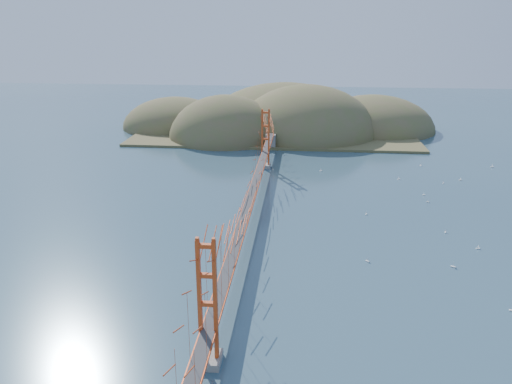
# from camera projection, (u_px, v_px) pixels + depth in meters

# --- Properties ---
(ground) EXTENTS (320.00, 320.00, 0.00)m
(ground) POSITION_uv_depth(u_px,v_px,m) (249.00, 226.00, 70.81)
(ground) COLOR #335266
(ground) RESTS_ON ground
(bridge) EXTENTS (2.20, 94.40, 12.00)m
(bridge) POSITION_uv_depth(u_px,v_px,m) (248.00, 179.00, 68.69)
(bridge) COLOR gray
(bridge) RESTS_ON ground
(far_headlands) EXTENTS (84.00, 58.00, 25.00)m
(far_headlands) POSITION_uv_depth(u_px,v_px,m) (285.00, 128.00, 135.07)
(far_headlands) COLOR brown
(far_headlands) RESTS_ON ground
(sailboat_1) EXTENTS (0.66, 0.66, 0.72)m
(sailboat_1) POSITION_uv_depth(u_px,v_px,m) (453.00, 266.00, 59.04)
(sailboat_1) COLOR white
(sailboat_1) RESTS_ON ground
(sailboat_16) EXTENTS (0.54, 0.54, 0.57)m
(sailboat_16) POSITION_uv_depth(u_px,v_px,m) (428.00, 201.00, 80.17)
(sailboat_16) COLOR white
(sailboat_16) RESTS_ON ground
(sailboat_8) EXTENTS (0.51, 0.45, 0.58)m
(sailboat_8) POSITION_uv_depth(u_px,v_px,m) (424.00, 194.00, 83.39)
(sailboat_8) COLOR white
(sailboat_8) RESTS_ON ground
(sailboat_0) EXTENTS (0.45, 0.49, 0.55)m
(sailboat_0) POSITION_uv_depth(u_px,v_px,m) (445.00, 232.00, 68.67)
(sailboat_0) COLOR white
(sailboat_0) RESTS_ON ground
(sailboat_7) EXTENTS (0.57, 0.51, 0.65)m
(sailboat_7) POSITION_uv_depth(u_px,v_px,m) (460.00, 180.00, 91.12)
(sailboat_7) COLOR white
(sailboat_7) RESTS_ON ground
(sailboat_17) EXTENTS (0.64, 0.53, 0.74)m
(sailboat_17) POSITION_uv_depth(u_px,v_px,m) (492.00, 167.00, 99.20)
(sailboat_17) COLOR white
(sailboat_17) RESTS_ON ground
(sailboat_13) EXTENTS (0.54, 0.47, 0.62)m
(sailboat_13) POSITION_uv_depth(u_px,v_px,m) (478.00, 248.00, 63.80)
(sailboat_13) COLOR white
(sailboat_13) RESTS_ON ground
(sailboat_6) EXTENTS (0.62, 0.62, 0.65)m
(sailboat_6) POSITION_uv_depth(u_px,v_px,m) (367.00, 261.00, 60.42)
(sailboat_6) COLOR white
(sailboat_6) RESTS_ON ground
(sailboat_3) EXTENTS (0.58, 0.58, 0.61)m
(sailboat_3) POSITION_uv_depth(u_px,v_px,m) (321.00, 170.00, 96.72)
(sailboat_3) COLOR white
(sailboat_3) RESTS_ON ground
(sailboat_14) EXTENTS (0.51, 0.51, 0.57)m
(sailboat_14) POSITION_uv_depth(u_px,v_px,m) (366.00, 214.00, 75.08)
(sailboat_14) COLOR white
(sailboat_14) RESTS_ON ground
(sailboat_2) EXTENTS (0.59, 0.55, 0.67)m
(sailboat_2) POSITION_uv_depth(u_px,v_px,m) (512.00, 310.00, 50.15)
(sailboat_2) COLOR white
(sailboat_2) RESTS_ON ground
(sailboat_12) EXTENTS (0.55, 0.49, 0.62)m
(sailboat_12) POSITION_uv_depth(u_px,v_px,m) (399.00, 179.00, 91.59)
(sailboat_12) COLOR white
(sailboat_12) RESTS_ON ground
(sailboat_4) EXTENTS (0.54, 0.54, 0.56)m
(sailboat_4) POSITION_uv_depth(u_px,v_px,m) (443.00, 183.00, 89.39)
(sailboat_4) COLOR white
(sailboat_4) RESTS_ON ground
(sailboat_15) EXTENTS (0.57, 0.62, 0.70)m
(sailboat_15) POSITION_uv_depth(u_px,v_px,m) (421.00, 165.00, 100.29)
(sailboat_15) COLOR white
(sailboat_15) RESTS_ON ground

